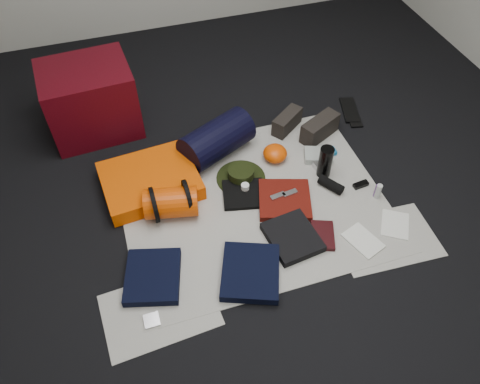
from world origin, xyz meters
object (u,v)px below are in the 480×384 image
object	(u,v)px
red_cabinet	(91,100)
paperback_book	(323,235)
navy_duffel	(217,140)
stuff_sack	(171,203)
sleeping_pad	(150,181)
water_bottle	(325,162)
compact_camera	(321,164)

from	to	relation	value
red_cabinet	paperback_book	world-z (taller)	red_cabinet
navy_duffel	stuff_sack	bearing A→B (deg)	-159.42
sleeping_pad	water_bottle	bearing A→B (deg)	-12.02
red_cabinet	stuff_sack	size ratio (longest dim) A/B	1.86
stuff_sack	navy_duffel	bearing A→B (deg)	46.08
navy_duffel	sleeping_pad	bearing A→B (deg)	173.03
water_bottle	paperback_book	xyz separation A→B (m)	(-0.21, -0.46, -0.10)
water_bottle	paperback_book	world-z (taller)	water_bottle
navy_duffel	compact_camera	size ratio (longest dim) A/B	4.63
red_cabinet	navy_duffel	distance (m)	0.92
navy_duffel	red_cabinet	bearing A→B (deg)	118.93
red_cabinet	compact_camera	world-z (taller)	red_cabinet
paperback_book	sleeping_pad	bearing A→B (deg)	162.52
sleeping_pad	stuff_sack	bearing A→B (deg)	-71.20
red_cabinet	navy_duffel	world-z (taller)	red_cabinet
stuff_sack	red_cabinet	bearing A→B (deg)	109.94
water_bottle	red_cabinet	bearing A→B (deg)	145.55
sleeping_pad	navy_duffel	distance (m)	0.52
stuff_sack	paperback_book	distance (m)	0.91
red_cabinet	navy_duffel	xyz separation A→B (m)	(0.74, -0.53, -0.11)
stuff_sack	compact_camera	xyz separation A→B (m)	(1.02, 0.09, -0.07)
sleeping_pad	stuff_sack	distance (m)	0.27
water_bottle	paperback_book	size ratio (longest dim) A/B	1.11
navy_duffel	water_bottle	xyz separation A→B (m)	(0.61, -0.40, -0.02)
navy_duffel	paperback_book	size ratio (longest dim) A/B	2.41
red_cabinet	water_bottle	distance (m)	1.65
stuff_sack	paperback_book	bearing A→B (deg)	-29.22
compact_camera	red_cabinet	bearing A→B (deg)	140.05
sleeping_pad	compact_camera	distance (m)	1.12
sleeping_pad	paperback_book	xyz separation A→B (m)	(0.88, -0.70, -0.04)
red_cabinet	water_bottle	xyz separation A→B (m)	(1.35, -0.93, -0.13)
sleeping_pad	water_bottle	distance (m)	1.12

